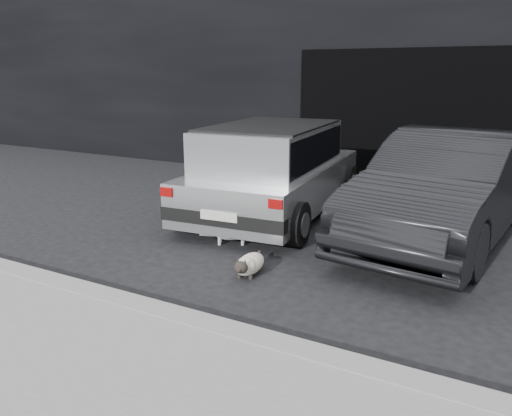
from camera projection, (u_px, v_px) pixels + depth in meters
The scene contains 9 objects.
ground at pixel (251, 233), 6.95m from camera, with size 80.00×80.00×0.00m, color black.
building_facade at pixel (423, 56), 10.92m from camera, with size 34.00×4.00×5.00m, color black.
garage_opening at pixel (397, 119), 9.53m from camera, with size 4.00×0.10×2.60m, color black.
curb at pixel (206, 327), 4.28m from camera, with size 18.00×0.25×0.12m, color gray.
sidewalk at pixel (103, 408), 3.26m from camera, with size 18.00×2.20×0.11m, color gray.
silver_hatchback at pixel (273, 166), 7.69m from camera, with size 2.16×3.97×1.42m.
second_car at pixel (447, 187), 6.54m from camera, with size 1.52×4.35×1.43m, color black.
cat_siamese at pixel (249, 265), 5.49m from camera, with size 0.33×0.78×0.27m.
cat_white at pixel (234, 231), 6.49m from camera, with size 0.68×0.47×0.36m.
Camera 1 is at (3.21, -5.78, 2.18)m, focal length 35.00 mm.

